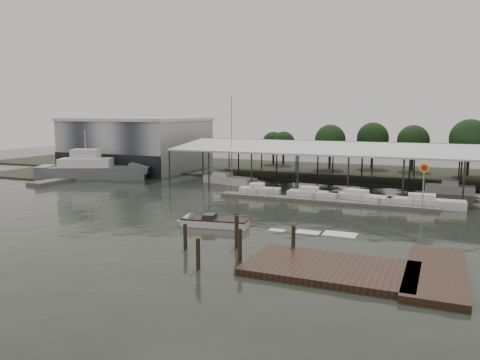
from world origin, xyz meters
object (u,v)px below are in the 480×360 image
at_px(grey_trawler, 94,170).
at_px(speedboat_underway, 209,222).
at_px(white_sailboat, 229,180).
at_px(shell_fuel_sign, 424,177).

height_order(grey_trawler, speedboat_underway, grey_trawler).
xyz_separation_m(grey_trawler, white_sailboat, (24.36, 3.99, -0.92)).
distance_m(shell_fuel_sign, speedboat_underway, 26.22).
xyz_separation_m(grey_trawler, speedboat_underway, (34.89, -23.26, -1.19)).
bearing_deg(shell_fuel_sign, grey_trawler, 173.74).
bearing_deg(speedboat_underway, white_sailboat, -77.75).
bearing_deg(white_sailboat, grey_trawler, -155.08).
bearing_deg(grey_trawler, shell_fuel_sign, -31.69).
bearing_deg(white_sailboat, speedboat_underway, -53.25).
distance_m(grey_trawler, speedboat_underway, 41.95).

